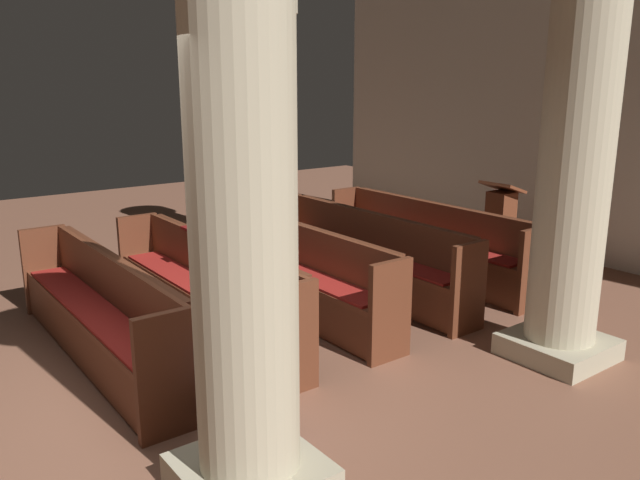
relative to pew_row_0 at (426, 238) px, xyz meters
The scene contains 13 objects.
ground_plane 4.08m from the pew_row_0, 74.10° to the right, with size 19.20×19.20×0.00m, color brown.
back_wall 3.03m from the pew_row_0, 63.01° to the left, with size 10.00×0.16×4.50m, color beige.
pew_row_0 is the anchor object (origin of this frame).
pew_row_1 0.98m from the pew_row_0, 90.00° to the right, with size 3.04×0.46×0.87m.
pew_row_2 1.96m from the pew_row_0, 90.00° to the right, with size 3.04×0.46×0.87m.
pew_row_3 2.93m from the pew_row_0, 90.00° to the right, with size 3.04×0.47×0.87m.
pew_row_4 3.91m from the pew_row_0, 90.00° to the right, with size 3.04×0.46×0.87m.
pillar_aisle_side 2.76m from the pew_row_0, 18.52° to the right, with size 0.84×0.84×3.43m.
pillar_far_side 2.72m from the pew_row_0, 161.08° to the right, with size 0.84×0.84×3.43m.
pillar_aisle_rear 4.64m from the pew_row_0, 58.85° to the right, with size 0.83×0.83×3.43m.
lectern 1.10m from the pew_row_0, 77.52° to the left, with size 0.48×0.45×1.08m.
hymn_book 2.82m from the pew_row_0, 100.71° to the right, with size 0.17×0.22×0.03m, color maroon.
kneeler_box_blue 3.88m from the pew_row_0, 62.38° to the right, with size 0.34×0.28×0.26m, color navy.
Camera 1 is at (3.99, -1.51, 2.30)m, focal length 35.65 mm.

